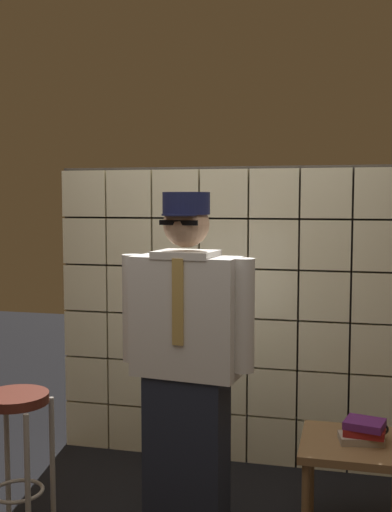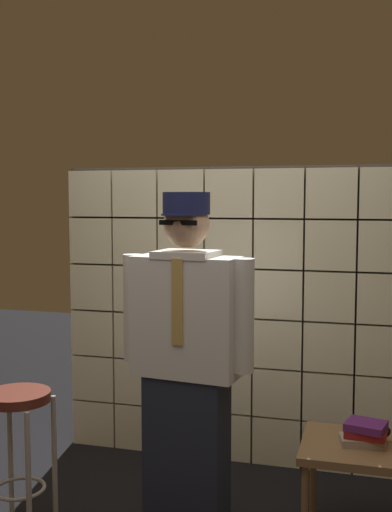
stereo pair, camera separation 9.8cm
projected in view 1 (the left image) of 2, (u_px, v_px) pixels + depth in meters
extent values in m
cube|color=beige|center=(89.00, 423.00, 4.44)|extent=(0.31, 0.08, 0.31)
cube|color=beige|center=(132.00, 427.00, 4.37)|extent=(0.31, 0.08, 0.31)
cube|color=beige|center=(177.00, 431.00, 4.29)|extent=(0.31, 0.08, 0.31)
cube|color=beige|center=(224.00, 435.00, 4.21)|extent=(0.31, 0.08, 0.31)
cube|color=beige|center=(272.00, 440.00, 4.14)|extent=(0.31, 0.08, 0.31)
cube|color=beige|center=(322.00, 444.00, 4.06)|extent=(0.31, 0.08, 0.31)
cube|color=beige|center=(374.00, 449.00, 3.99)|extent=(0.31, 0.08, 0.31)
cube|color=beige|center=(88.00, 379.00, 4.41)|extent=(0.31, 0.08, 0.31)
cube|color=beige|center=(132.00, 382.00, 4.34)|extent=(0.31, 0.08, 0.31)
cube|color=beige|center=(177.00, 385.00, 4.26)|extent=(0.31, 0.08, 0.31)
cube|color=beige|center=(224.00, 388.00, 4.19)|extent=(0.31, 0.08, 0.31)
cube|color=beige|center=(272.00, 392.00, 4.11)|extent=(0.31, 0.08, 0.31)
cube|color=beige|center=(323.00, 395.00, 4.03)|extent=(0.31, 0.08, 0.31)
cube|color=beige|center=(375.00, 399.00, 3.96)|extent=(0.31, 0.08, 0.31)
cube|color=beige|center=(88.00, 333.00, 4.38)|extent=(0.31, 0.08, 0.31)
cube|color=beige|center=(132.00, 336.00, 4.31)|extent=(0.31, 0.08, 0.31)
cube|color=beige|center=(177.00, 338.00, 4.23)|extent=(0.31, 0.08, 0.31)
cube|color=beige|center=(224.00, 341.00, 4.16)|extent=(0.31, 0.08, 0.31)
cube|color=beige|center=(273.00, 343.00, 4.08)|extent=(0.31, 0.08, 0.31)
cube|color=beige|center=(324.00, 346.00, 4.00)|extent=(0.31, 0.08, 0.31)
cube|color=beige|center=(376.00, 349.00, 3.93)|extent=(0.31, 0.08, 0.31)
cube|color=beige|center=(87.00, 287.00, 4.36)|extent=(0.31, 0.08, 0.31)
cube|color=beige|center=(131.00, 289.00, 4.28)|extent=(0.31, 0.08, 0.31)
cube|color=beige|center=(177.00, 291.00, 4.20)|extent=(0.31, 0.08, 0.31)
cube|color=beige|center=(224.00, 292.00, 4.13)|extent=(0.31, 0.08, 0.31)
cube|color=beige|center=(273.00, 294.00, 4.05)|extent=(0.31, 0.08, 0.31)
cube|color=beige|center=(325.00, 296.00, 3.98)|extent=(0.31, 0.08, 0.31)
cube|color=beige|center=(378.00, 298.00, 3.90)|extent=(0.31, 0.08, 0.31)
cube|color=beige|center=(86.00, 241.00, 4.33)|extent=(0.31, 0.08, 0.31)
cube|color=beige|center=(131.00, 242.00, 4.25)|extent=(0.31, 0.08, 0.31)
cube|color=beige|center=(177.00, 242.00, 4.18)|extent=(0.31, 0.08, 0.31)
cube|color=beige|center=(224.00, 243.00, 4.10)|extent=(0.31, 0.08, 0.31)
cube|color=beige|center=(274.00, 244.00, 4.02)|extent=(0.31, 0.08, 0.31)
cube|color=beige|center=(325.00, 245.00, 3.95)|extent=(0.31, 0.08, 0.31)
cube|color=beige|center=(379.00, 246.00, 3.87)|extent=(0.31, 0.08, 0.31)
cube|color=beige|center=(86.00, 194.00, 4.30)|extent=(0.31, 0.08, 0.31)
cube|color=beige|center=(130.00, 194.00, 4.22)|extent=(0.31, 0.08, 0.31)
cube|color=beige|center=(177.00, 193.00, 4.15)|extent=(0.31, 0.08, 0.31)
cube|color=beige|center=(225.00, 193.00, 4.07)|extent=(0.31, 0.08, 0.31)
cube|color=beige|center=(275.00, 193.00, 3.99)|extent=(0.31, 0.08, 0.31)
cube|color=beige|center=(326.00, 193.00, 3.92)|extent=(0.31, 0.08, 0.31)
cube|color=beige|center=(380.00, 193.00, 3.84)|extent=(0.31, 0.08, 0.31)
cube|color=#38332D|center=(226.00, 315.00, 4.19)|extent=(2.27, 0.02, 1.95)
cube|color=#1E2333|center=(187.00, 457.00, 3.21)|extent=(0.42, 0.25, 0.84)
cube|color=silver|center=(186.00, 316.00, 3.14)|extent=(0.55, 0.29, 0.60)
cube|color=tan|center=(177.00, 302.00, 3.02)|extent=(0.06, 0.02, 0.42)
cube|color=silver|center=(186.00, 254.00, 3.11)|extent=(0.31, 0.27, 0.04)
sphere|color=tan|center=(186.00, 224.00, 3.10)|extent=(0.23, 0.23, 0.23)
ellipsoid|color=black|center=(182.00, 233.00, 3.06)|extent=(0.16, 0.10, 0.10)
cube|color=black|center=(178.00, 223.00, 3.00)|extent=(0.19, 0.03, 0.02)
cylinder|color=#191E47|center=(180.00, 215.00, 3.02)|extent=(0.19, 0.19, 0.01)
cylinder|color=#191E47|center=(186.00, 203.00, 3.09)|extent=(0.23, 0.23, 0.11)
cylinder|color=silver|center=(244.00, 315.00, 3.04)|extent=(0.12, 0.12, 0.55)
cylinder|color=silver|center=(133.00, 308.00, 3.24)|extent=(0.12, 0.12, 0.55)
cylinder|color=#592319|center=(15.00, 399.00, 3.23)|extent=(0.34, 0.34, 0.05)
torus|color=#A59E93|center=(18.00, 491.00, 3.27)|extent=(0.27, 0.27, 0.02)
cylinder|color=#A59E93|center=(28.00, 482.00, 3.10)|extent=(0.03, 0.03, 0.68)
cylinder|color=#A59E93|center=(7.00, 455.00, 3.42)|extent=(0.03, 0.03, 0.68)
cylinder|color=#A59E93|center=(52.00, 460.00, 3.36)|extent=(0.03, 0.03, 0.68)
cube|color=brown|center=(354.00, 445.00, 3.18)|extent=(0.52, 0.52, 0.04)
cylinder|color=brown|center=(305.00, 510.00, 3.04)|extent=(0.04, 0.04, 0.47)
cylinder|color=brown|center=(311.00, 472.00, 3.46)|extent=(0.04, 0.04, 0.47)
cube|color=gray|center=(361.00, 439.00, 3.16)|extent=(0.23, 0.17, 0.04)
cube|color=maroon|center=(365.00, 431.00, 3.17)|extent=(0.21, 0.18, 0.04)
cube|color=#591E66|center=(365.00, 424.00, 3.16)|extent=(0.22, 0.20, 0.04)
cylinder|color=black|center=(371.00, 429.00, 3.21)|extent=(0.08, 0.08, 0.09)
torus|color=black|center=(383.00, 429.00, 3.20)|extent=(0.06, 0.01, 0.06)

